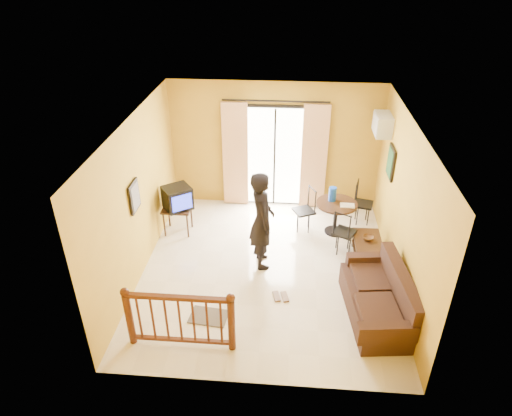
# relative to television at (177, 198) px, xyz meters

# --- Properties ---
(ground) EXTENTS (5.00, 5.00, 0.00)m
(ground) POSITION_rel_television_xyz_m (1.87, -1.13, -0.80)
(ground) COLOR beige
(ground) RESTS_ON ground
(room_shell) EXTENTS (5.00, 5.00, 5.00)m
(room_shell) POSITION_rel_television_xyz_m (1.87, -1.13, 0.90)
(room_shell) COLOR white
(room_shell) RESTS_ON ground
(balcony_door) EXTENTS (2.25, 0.14, 2.46)m
(balcony_door) POSITION_rel_television_xyz_m (1.87, 1.30, 0.38)
(balcony_door) COLOR black
(balcony_door) RESTS_ON ground
(tv_table) EXTENTS (0.57, 0.48, 0.57)m
(tv_table) POSITION_rel_television_xyz_m (-0.03, 0.00, -0.31)
(tv_table) COLOR black
(tv_table) RESTS_ON ground
(television) EXTENTS (0.69, 0.67, 0.46)m
(television) POSITION_rel_television_xyz_m (0.00, 0.00, 0.00)
(television) COLOR black
(television) RESTS_ON tv_table
(picture_left) EXTENTS (0.05, 0.42, 0.52)m
(picture_left) POSITION_rel_television_xyz_m (-0.35, -1.33, 0.75)
(picture_left) COLOR black
(picture_left) RESTS_ON room_shell
(dining_table) EXTENTS (0.82, 0.82, 0.69)m
(dining_table) POSITION_rel_television_xyz_m (3.18, 0.25, -0.26)
(dining_table) COLOR black
(dining_table) RESTS_ON ground
(water_jug) EXTENTS (0.16, 0.16, 0.29)m
(water_jug) POSITION_rel_television_xyz_m (3.08, 0.35, 0.03)
(water_jug) COLOR blue
(water_jug) RESTS_ON dining_table
(serving_tray) EXTENTS (0.29, 0.19, 0.02)m
(serving_tray) POSITION_rel_television_xyz_m (3.37, 0.15, -0.10)
(serving_tray) COLOR beige
(serving_tray) RESTS_ON dining_table
(dining_chairs) EXTENTS (1.76, 1.63, 0.95)m
(dining_chairs) POSITION_rel_television_xyz_m (3.20, 0.17, -0.80)
(dining_chairs) COLOR black
(dining_chairs) RESTS_ON ground
(air_conditioner) EXTENTS (0.31, 0.60, 0.40)m
(air_conditioner) POSITION_rel_television_xyz_m (3.96, 0.82, 1.35)
(air_conditioner) COLOR silver
(air_conditioner) RESTS_ON room_shell
(botanical_print) EXTENTS (0.05, 0.50, 0.60)m
(botanical_print) POSITION_rel_television_xyz_m (4.08, 0.17, 0.85)
(botanical_print) COLOR black
(botanical_print) RESTS_ON room_shell
(coffee_table) EXTENTS (0.51, 0.91, 0.41)m
(coffee_table) POSITION_rel_television_xyz_m (3.72, -0.65, -0.53)
(coffee_table) COLOR black
(coffee_table) RESTS_ON ground
(bowl) EXTENTS (0.25, 0.25, 0.07)m
(bowl) POSITION_rel_television_xyz_m (3.72, -0.58, -0.36)
(bowl) COLOR #4E321B
(bowl) RESTS_ON coffee_table
(sofa) EXTENTS (1.04, 1.92, 0.87)m
(sofa) POSITION_rel_television_xyz_m (3.72, -2.16, -0.48)
(sofa) COLOR black
(sofa) RESTS_ON ground
(standing_person) EXTENTS (0.59, 0.76, 1.87)m
(standing_person) POSITION_rel_television_xyz_m (1.75, -0.92, 0.13)
(standing_person) COLOR black
(standing_person) RESTS_ON ground
(stair_balustrade) EXTENTS (1.63, 0.13, 1.04)m
(stair_balustrade) POSITION_rel_television_xyz_m (0.72, -3.03, -0.24)
(stair_balustrade) COLOR #471E0F
(stair_balustrade) RESTS_ON ground
(doormat) EXTENTS (0.64, 0.47, 0.02)m
(doormat) POSITION_rel_television_xyz_m (1.01, -2.42, -0.79)
(doormat) COLOR #514A41
(doormat) RESTS_ON ground
(sandals) EXTENTS (0.30, 0.27, 0.03)m
(sandals) POSITION_rel_television_xyz_m (2.14, -1.86, -0.79)
(sandals) COLOR #4E321B
(sandals) RESTS_ON ground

